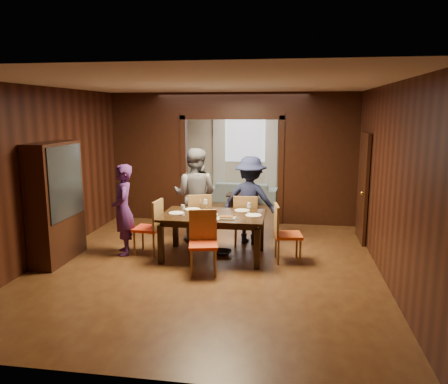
% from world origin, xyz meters
% --- Properties ---
extents(floor, '(9.00, 9.00, 0.00)m').
position_xyz_m(floor, '(0.00, 0.00, 0.00)').
color(floor, '#4A2514').
rests_on(floor, ground).
extents(ceiling, '(5.50, 9.00, 0.02)m').
position_xyz_m(ceiling, '(0.00, 0.00, 2.90)').
color(ceiling, silver).
rests_on(ceiling, room_walls).
extents(room_walls, '(5.52, 9.01, 2.90)m').
position_xyz_m(room_walls, '(0.00, 1.89, 1.51)').
color(room_walls, black).
rests_on(room_walls, floor).
extents(person_purple, '(0.58, 0.68, 1.59)m').
position_xyz_m(person_purple, '(-1.56, -1.00, 0.80)').
color(person_purple, '#451E5A').
rests_on(person_purple, floor).
extents(person_grey, '(0.95, 0.77, 1.81)m').
position_xyz_m(person_grey, '(-0.49, -0.04, 0.90)').
color(person_grey, slate).
rests_on(person_grey, floor).
extents(person_navy, '(1.18, 0.83, 1.67)m').
position_xyz_m(person_navy, '(0.58, -0.00, 0.83)').
color(person_navy, '#151A36').
rests_on(person_navy, floor).
extents(sofa, '(1.94, 0.87, 0.55)m').
position_xyz_m(sofa, '(0.02, 3.85, 0.28)').
color(sofa, '#93B4C1').
rests_on(sofa, floor).
extents(serving_bowl, '(0.32, 0.32, 0.08)m').
position_xyz_m(serving_bowl, '(0.17, -0.81, 0.80)').
color(serving_bowl, black).
rests_on(serving_bowl, dining_table).
extents(dining_table, '(1.75, 1.09, 0.76)m').
position_xyz_m(dining_table, '(0.03, -0.94, 0.38)').
color(dining_table, black).
rests_on(dining_table, floor).
extents(coffee_table, '(0.80, 0.50, 0.40)m').
position_xyz_m(coffee_table, '(0.12, 2.82, 0.20)').
color(coffee_table, black).
rests_on(coffee_table, floor).
extents(chair_left, '(0.47, 0.47, 0.97)m').
position_xyz_m(chair_left, '(-1.15, -0.92, 0.48)').
color(chair_left, red).
rests_on(chair_left, floor).
extents(chair_right, '(0.50, 0.50, 0.97)m').
position_xyz_m(chair_right, '(1.30, -0.96, 0.48)').
color(chair_right, '#CA4413').
rests_on(chair_right, floor).
extents(chair_far_l, '(0.55, 0.55, 0.97)m').
position_xyz_m(chair_far_l, '(-0.39, -0.13, 0.48)').
color(chair_far_l, red).
rests_on(chair_far_l, floor).
extents(chair_far_r, '(0.48, 0.48, 0.97)m').
position_xyz_m(chair_far_r, '(0.50, -0.15, 0.48)').
color(chair_far_r, '#D85514').
rests_on(chair_far_r, floor).
extents(chair_near, '(0.52, 0.52, 0.97)m').
position_xyz_m(chair_near, '(0.01, -1.71, 0.48)').
color(chair_near, red).
rests_on(chair_near, floor).
extents(hutch, '(0.40, 1.20, 2.00)m').
position_xyz_m(hutch, '(-2.53, -1.50, 1.00)').
color(hutch, black).
rests_on(hutch, floor).
extents(door_right, '(0.06, 0.90, 2.10)m').
position_xyz_m(door_right, '(2.70, 0.50, 1.05)').
color(door_right, black).
rests_on(door_right, floor).
extents(window_far, '(1.20, 0.03, 1.30)m').
position_xyz_m(window_far, '(0.00, 4.44, 1.70)').
color(window_far, silver).
rests_on(window_far, back_wall).
extents(curtain_left, '(0.35, 0.06, 2.40)m').
position_xyz_m(curtain_left, '(-0.75, 4.40, 1.25)').
color(curtain_left, white).
rests_on(curtain_left, back_wall).
extents(curtain_right, '(0.35, 0.06, 2.40)m').
position_xyz_m(curtain_right, '(0.75, 4.40, 1.25)').
color(curtain_right, white).
rests_on(curtain_right, back_wall).
extents(plate_left, '(0.27, 0.27, 0.01)m').
position_xyz_m(plate_left, '(-0.61, -0.97, 0.77)').
color(plate_left, white).
rests_on(plate_left, dining_table).
extents(plate_far_l, '(0.27, 0.27, 0.01)m').
position_xyz_m(plate_far_l, '(-0.40, -0.65, 0.77)').
color(plate_far_l, white).
rests_on(plate_far_l, dining_table).
extents(plate_far_r, '(0.27, 0.27, 0.01)m').
position_xyz_m(plate_far_r, '(0.49, -0.60, 0.77)').
color(plate_far_r, silver).
rests_on(plate_far_r, dining_table).
extents(plate_right, '(0.27, 0.27, 0.01)m').
position_xyz_m(plate_right, '(0.72, -0.93, 0.77)').
color(plate_right, white).
rests_on(plate_right, dining_table).
extents(plate_near, '(0.27, 0.27, 0.01)m').
position_xyz_m(plate_near, '(0.07, -1.28, 0.77)').
color(plate_near, silver).
rests_on(plate_near, dining_table).
extents(platter_a, '(0.30, 0.20, 0.04)m').
position_xyz_m(platter_a, '(-0.03, -1.05, 0.78)').
color(platter_a, gray).
rests_on(platter_a, dining_table).
extents(platter_b, '(0.30, 0.20, 0.04)m').
position_xyz_m(platter_b, '(0.30, -1.20, 0.78)').
color(platter_b, gray).
rests_on(platter_b, dining_table).
extents(wineglass_left, '(0.08, 0.08, 0.18)m').
position_xyz_m(wineglass_left, '(-0.46, -1.09, 0.85)').
color(wineglass_left, white).
rests_on(wineglass_left, dining_table).
extents(wineglass_far, '(0.08, 0.08, 0.18)m').
position_xyz_m(wineglass_far, '(-0.17, -0.58, 0.85)').
color(wineglass_far, white).
rests_on(wineglass_far, dining_table).
extents(wineglass_right, '(0.08, 0.08, 0.18)m').
position_xyz_m(wineglass_right, '(0.62, -0.76, 0.85)').
color(wineglass_right, white).
rests_on(wineglass_right, dining_table).
extents(tumbler, '(0.07, 0.07, 0.14)m').
position_xyz_m(tumbler, '(0.04, -1.24, 0.83)').
color(tumbler, white).
rests_on(tumbler, dining_table).
extents(condiment_jar, '(0.08, 0.08, 0.11)m').
position_xyz_m(condiment_jar, '(-0.08, -0.97, 0.82)').
color(condiment_jar, '#452610').
rests_on(condiment_jar, dining_table).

